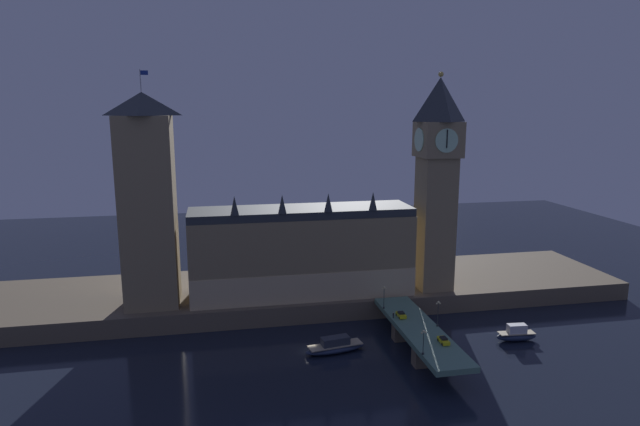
# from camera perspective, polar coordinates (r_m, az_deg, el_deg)

# --- Properties ---
(ground_plane) EXTENTS (400.00, 400.00, 0.00)m
(ground_plane) POSITION_cam_1_polar(r_m,az_deg,el_deg) (143.61, -1.03, -14.60)
(ground_plane) COLOR black
(embankment) EXTENTS (220.00, 42.00, 5.71)m
(embankment) POSITION_cam_1_polar(r_m,az_deg,el_deg) (178.16, -3.24, -8.40)
(embankment) COLOR brown
(embankment) RESTS_ON ground_plane
(parliament_hall) EXTENTS (67.38, 17.95, 32.46)m
(parliament_hall) POSITION_cam_1_polar(r_m,az_deg,el_deg) (164.49, -1.96, -4.10)
(parliament_hall) COLOR #8E7A56
(parliament_hall) RESTS_ON embankment
(clock_tower) EXTENTS (12.65, 12.76, 67.36)m
(clock_tower) POSITION_cam_1_polar(r_m,az_deg,el_deg) (169.32, 12.33, 3.72)
(clock_tower) COLOR #8E7A56
(clock_tower) RESTS_ON embankment
(victoria_tower) EXTENTS (15.19, 15.19, 67.02)m
(victoria_tower) POSITION_cam_1_polar(r_m,az_deg,el_deg) (159.74, -17.87, 1.21)
(victoria_tower) COLOR #8E7A56
(victoria_tower) RESTS_ON embankment
(bridge) EXTENTS (10.33, 46.00, 6.55)m
(bridge) POSITION_cam_1_polar(r_m,az_deg,el_deg) (144.25, 10.54, -12.55)
(bridge) COLOR slate
(bridge) RESTS_ON ground_plane
(car_northbound_lead) EXTENTS (1.98, 3.82, 1.48)m
(car_northbound_lead) POSITION_cam_1_polar(r_m,az_deg,el_deg) (149.23, 8.64, -10.67)
(car_northbound_lead) COLOR yellow
(car_northbound_lead) RESTS_ON bridge
(car_southbound_lead) EXTENTS (1.88, 4.02, 1.45)m
(car_southbound_lead) POSITION_cam_1_polar(r_m,az_deg,el_deg) (135.90, 13.04, -13.09)
(car_southbound_lead) COLOR yellow
(car_southbound_lead) RESTS_ON bridge
(pedestrian_far_rail) EXTENTS (0.38, 0.38, 1.63)m
(pedestrian_far_rail) POSITION_cam_1_polar(r_m,az_deg,el_deg) (148.26, 7.83, -10.73)
(pedestrian_far_rail) COLOR black
(pedestrian_far_rail) RESTS_ON bridge
(street_lamp_near) EXTENTS (1.34, 0.60, 6.04)m
(street_lamp_near) POSITION_cam_1_polar(r_m,az_deg,el_deg) (127.87, 10.98, -13.08)
(street_lamp_near) COLOR #2D3333
(street_lamp_near) RESTS_ON bridge
(street_lamp_mid) EXTENTS (1.34, 0.60, 6.89)m
(street_lamp_mid) POSITION_cam_1_polar(r_m,az_deg,el_deg) (143.80, 12.49, -10.12)
(street_lamp_mid) COLOR #2D3333
(street_lamp_mid) RESTS_ON bridge
(street_lamp_far) EXTENTS (1.34, 0.60, 6.59)m
(street_lamp_far) POSITION_cam_1_polar(r_m,az_deg,el_deg) (153.39, 6.85, -8.64)
(street_lamp_far) COLOR #2D3333
(street_lamp_far) RESTS_ON bridge
(boat_upstream) EXTENTS (16.78, 7.28, 4.14)m
(boat_upstream) POSITION_cam_1_polar(r_m,az_deg,el_deg) (142.96, 1.64, -14.05)
(boat_upstream) COLOR #1E2842
(boat_upstream) RESTS_ON ground_plane
(boat_downstream) EXTENTS (11.44, 4.52, 4.65)m
(boat_downstream) POSITION_cam_1_polar(r_m,az_deg,el_deg) (158.54, 20.21, -12.08)
(boat_downstream) COLOR #1E2842
(boat_downstream) RESTS_ON ground_plane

